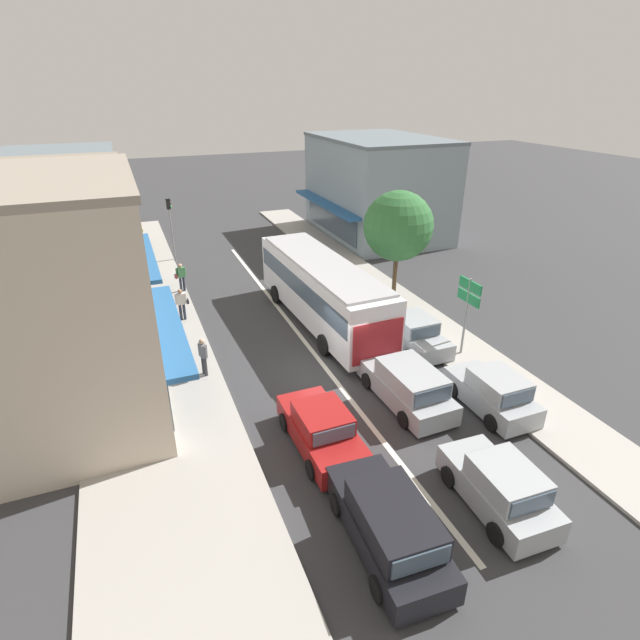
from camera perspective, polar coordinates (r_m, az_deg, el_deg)
ground_plane at (r=20.87m, az=1.01°, el=-5.97°), size 140.00×140.00×0.00m
lane_centre_line at (r=24.14m, az=-2.65°, el=-1.33°), size 0.20×28.00×0.01m
sidewalk_left at (r=24.87m, az=-19.20°, el=-1.81°), size 5.20×44.00×0.14m
kerb_right at (r=28.13m, az=7.98°, el=2.62°), size 2.80×44.00×0.12m
shopfront_corner_near at (r=19.07m, az=-29.97°, el=1.30°), size 8.43×8.61×8.38m
shopfront_mid_block at (r=27.65m, az=-27.92°, el=7.50°), size 8.02×8.96×7.43m
shopfront_far_end at (r=36.45m, az=-26.93°, el=11.24°), size 7.60×8.46×7.12m
building_right_far at (r=39.68m, az=6.52°, el=14.87°), size 8.64×11.35×7.28m
city_bus at (r=24.24m, az=0.26°, el=3.69°), size 3.05×10.95×3.23m
sedan_queue_far_back at (r=16.67m, az=0.19°, el=-12.41°), size 1.94×4.22×1.47m
wagon_queue_gap_filler at (r=18.93m, az=9.94°, el=-7.38°), size 2.03×4.55×1.58m
hatchback_adjacent_lane_lead at (r=15.50m, az=19.83°, el=-17.54°), size 1.93×3.76×1.54m
wagon_behind_bus_mid at (r=13.82m, az=7.91°, el=-22.19°), size 2.09×4.58×1.58m
parked_hatchback_kerb_front at (r=19.37m, az=19.14°, el=-7.84°), size 1.83×3.71×1.54m
parked_sedan_kerb_second at (r=22.94m, az=10.55°, el=-1.45°), size 1.92×4.21×1.47m
traffic_light_downstreet at (r=34.40m, az=-16.75°, el=10.98°), size 0.33×0.24×4.20m
directional_road_sign at (r=21.82m, az=16.60°, el=2.34°), size 0.10×1.40×3.60m
street_tree_right at (r=26.54m, az=8.93°, el=10.54°), size 3.63×3.63×5.99m
pedestrian_with_handbag_near at (r=29.20m, az=-15.60°, el=4.91°), size 0.65×0.35×1.63m
pedestrian_browsing_midblock at (r=20.52m, az=-13.21°, el=-3.87°), size 0.32×0.55×1.63m
pedestrian_far_walker at (r=25.57m, az=-15.54°, el=1.95°), size 0.65×0.25×1.63m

